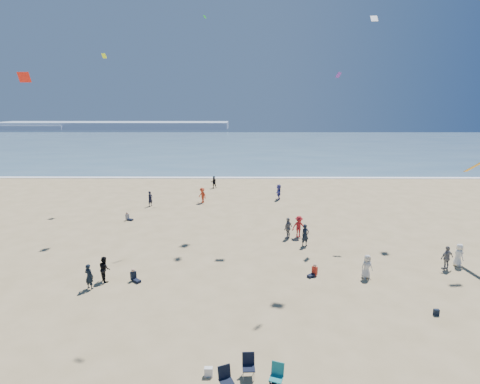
{
  "coord_description": "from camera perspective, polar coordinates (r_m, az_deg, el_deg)",
  "views": [
    {
      "loc": [
        2.14,
        -12.68,
        11.18
      ],
      "look_at": [
        2.0,
        8.0,
        6.36
      ],
      "focal_mm": 28.0,
      "sensor_mm": 36.0,
      "label": 1
    }
  ],
  "objects": [
    {
      "name": "ocean",
      "position": [
        108.27,
        -0.76,
        7.21
      ],
      "size": [
        220.0,
        100.0,
        0.06
      ],
      "primitive_type": "cube",
      "color": "#476B84",
      "rests_on": "ground"
    },
    {
      "name": "surf_line",
      "position": [
        58.78,
        -1.71,
        2.19
      ],
      "size": [
        220.0,
        1.2,
        0.08
      ],
      "primitive_type": "cube",
      "color": "white",
      "rests_on": "ground"
    },
    {
      "name": "headland_far",
      "position": [
        193.19,
        -18.65,
        9.61
      ],
      "size": [
        110.0,
        20.0,
        3.2
      ],
      "primitive_type": "cube",
      "color": "#7A8EA8",
      "rests_on": "ground"
    },
    {
      "name": "headland_near",
      "position": [
        205.19,
        -29.84,
        8.57
      ],
      "size": [
        40.0,
        14.0,
        2.0
      ],
      "primitive_type": "cube",
      "color": "#7A8EA8",
      "rests_on": "ground"
    },
    {
      "name": "standing_flyers",
      "position": [
        31.12,
        4.85,
        -6.27
      ],
      "size": [
        33.77,
        48.07,
        1.88
      ],
      "color": "silver",
      "rests_on": "ground"
    },
    {
      "name": "seated_group",
      "position": [
        22.26,
        -7.0,
        -15.88
      ],
      "size": [
        17.29,
        31.19,
        0.84
      ],
      "color": "white",
      "rests_on": "ground"
    },
    {
      "name": "chair_cluster",
      "position": [
        16.9,
        1.61,
        -26.06
      ],
      "size": [
        2.77,
        1.51,
        1.0
      ],
      "color": "black",
      "rests_on": "ground"
    },
    {
      "name": "white_tote",
      "position": [
        17.56,
        -4.82,
        -25.62
      ],
      "size": [
        0.35,
        0.2,
        0.4
      ],
      "primitive_type": "cube",
      "color": "silver",
      "rests_on": "ground"
    },
    {
      "name": "navy_bag",
      "position": [
        23.92,
        27.74,
        -15.91
      ],
      "size": [
        0.28,
        0.18,
        0.34
      ],
      "primitive_type": "cube",
      "color": "black",
      "rests_on": "ground"
    },
    {
      "name": "kites_aloft",
      "position": [
        27.98,
        16.79,
        21.35
      ],
      "size": [
        41.58,
        39.56,
        28.94
      ],
      "color": "blue",
      "rests_on": "ground"
    }
  ]
}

